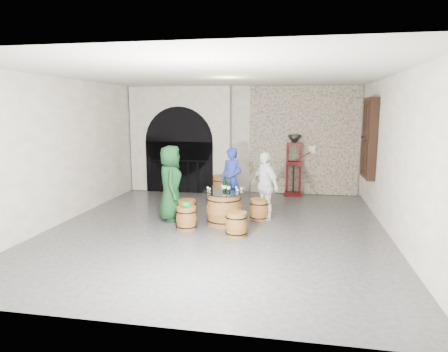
% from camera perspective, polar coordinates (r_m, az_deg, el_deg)
% --- Properties ---
extents(ground, '(8.00, 8.00, 0.00)m').
position_cam_1_polar(ground, '(8.61, -0.90, -7.42)').
color(ground, '#303033').
rests_on(ground, ground).
extents(wall_back, '(8.00, 0.00, 8.00)m').
position_cam_1_polar(wall_back, '(12.22, 2.81, 5.21)').
color(wall_back, silver).
rests_on(wall_back, ground).
extents(wall_front, '(8.00, 0.00, 8.00)m').
position_cam_1_polar(wall_front, '(4.49, -11.12, -2.29)').
color(wall_front, silver).
rests_on(wall_front, ground).
extents(wall_left, '(0.00, 8.00, 8.00)m').
position_cam_1_polar(wall_left, '(9.62, -21.87, 3.40)').
color(wall_left, silver).
rests_on(wall_left, ground).
extents(wall_right, '(0.00, 8.00, 8.00)m').
position_cam_1_polar(wall_right, '(8.34, 23.38, 2.48)').
color(wall_right, silver).
rests_on(wall_right, ground).
extents(ceiling, '(8.00, 8.00, 0.00)m').
position_cam_1_polar(ceiling, '(8.27, -0.96, 14.30)').
color(ceiling, beige).
rests_on(ceiling, wall_back).
extents(stone_facing_panel, '(3.20, 0.12, 3.18)m').
position_cam_1_polar(stone_facing_panel, '(12.05, 11.31, 4.98)').
color(stone_facing_panel, '#B1A58D').
rests_on(stone_facing_panel, ground).
extents(arched_opening, '(3.10, 0.60, 3.19)m').
position_cam_1_polar(arched_opening, '(12.37, -6.15, 5.13)').
color(arched_opening, silver).
rests_on(arched_opening, ground).
extents(shuttered_window, '(0.23, 1.10, 2.00)m').
position_cam_1_polar(shuttered_window, '(10.65, 20.00, 5.11)').
color(shuttered_window, black).
rests_on(shuttered_window, wall_right).
extents(barrel_table, '(0.94, 0.94, 0.73)m').
position_cam_1_polar(barrel_table, '(8.80, -0.01, -4.61)').
color(barrel_table, brown).
rests_on(barrel_table, ground).
extents(barrel_stool_left, '(0.45, 0.45, 0.49)m').
position_cam_1_polar(barrel_stool_left, '(9.11, -5.35, -4.94)').
color(barrel_stool_left, brown).
rests_on(barrel_stool_left, ground).
extents(barrel_stool_far, '(0.45, 0.45, 0.49)m').
position_cam_1_polar(barrel_stool_far, '(9.67, 0.82, -4.05)').
color(barrel_stool_far, brown).
rests_on(barrel_stool_far, ground).
extents(barrel_stool_right, '(0.45, 0.45, 0.49)m').
position_cam_1_polar(barrel_stool_right, '(9.20, 5.06, -4.80)').
color(barrel_stool_right, brown).
rests_on(barrel_stool_right, ground).
extents(barrel_stool_near_right, '(0.45, 0.45, 0.49)m').
position_cam_1_polar(barrel_stool_near_right, '(8.02, 1.79, -6.90)').
color(barrel_stool_near_right, brown).
rests_on(barrel_stool_near_right, ground).
extents(barrel_stool_near_left, '(0.45, 0.45, 0.49)m').
position_cam_1_polar(barrel_stool_near_left, '(8.50, -5.39, -5.99)').
color(barrel_stool_near_left, brown).
rests_on(barrel_stool_near_left, ground).
extents(green_cap, '(0.23, 0.19, 0.10)m').
position_cam_1_polar(green_cap, '(8.43, -5.40, -4.12)').
color(green_cap, '#0C8B35').
rests_on(green_cap, barrel_stool_near_left).
extents(person_green, '(0.77, 0.96, 1.71)m').
position_cam_1_polar(person_green, '(9.12, -7.61, -1.02)').
color(person_green, '#113E1C').
rests_on(person_green, ground).
extents(person_blue, '(0.68, 0.57, 1.59)m').
position_cam_1_polar(person_blue, '(9.86, 1.08, -0.52)').
color(person_blue, navy).
rests_on(person_blue, ground).
extents(person_white, '(0.88, 0.94, 1.56)m').
position_cam_1_polar(person_white, '(9.14, 5.84, -1.45)').
color(person_white, white).
rests_on(person_white, ground).
extents(wine_bottle_left, '(0.08, 0.08, 0.32)m').
position_cam_1_polar(wine_bottle_left, '(8.74, 0.05, -1.37)').
color(wine_bottle_left, black).
rests_on(wine_bottle_left, barrel_table).
extents(wine_bottle_center, '(0.08, 0.08, 0.32)m').
position_cam_1_polar(wine_bottle_center, '(8.67, 0.66, -1.45)').
color(wine_bottle_center, black).
rests_on(wine_bottle_center, barrel_table).
extents(wine_bottle_right, '(0.08, 0.08, 0.32)m').
position_cam_1_polar(wine_bottle_right, '(8.82, 0.12, -1.26)').
color(wine_bottle_right, black).
rests_on(wine_bottle_right, barrel_table).
extents(tasting_glass_a, '(0.05, 0.05, 0.10)m').
position_cam_1_polar(tasting_glass_a, '(8.65, -2.05, -2.03)').
color(tasting_glass_a, '#A86E20').
rests_on(tasting_glass_a, barrel_table).
extents(tasting_glass_b, '(0.05, 0.05, 0.10)m').
position_cam_1_polar(tasting_glass_b, '(8.68, 2.50, -1.99)').
color(tasting_glass_b, '#A86E20').
rests_on(tasting_glass_b, barrel_table).
extents(tasting_glass_c, '(0.05, 0.05, 0.10)m').
position_cam_1_polar(tasting_glass_c, '(8.99, -0.29, -1.59)').
color(tasting_glass_c, '#A86E20').
rests_on(tasting_glass_c, barrel_table).
extents(tasting_glass_d, '(0.05, 0.05, 0.10)m').
position_cam_1_polar(tasting_glass_d, '(8.83, 1.78, -1.80)').
color(tasting_glass_d, '#A86E20').
rests_on(tasting_glass_d, barrel_table).
extents(tasting_glass_e, '(0.05, 0.05, 0.10)m').
position_cam_1_polar(tasting_glass_e, '(8.55, 1.95, -2.17)').
color(tasting_glass_e, '#A86E20').
rests_on(tasting_glass_e, barrel_table).
extents(tasting_glass_f, '(0.05, 0.05, 0.10)m').
position_cam_1_polar(tasting_glass_f, '(8.78, -2.32, -1.86)').
color(tasting_glass_f, '#A86E20').
rests_on(tasting_glass_f, barrel_table).
extents(side_barrel, '(0.52, 0.52, 0.69)m').
position_cam_1_polar(side_barrel, '(11.19, -0.36, -1.68)').
color(side_barrel, brown).
rests_on(side_barrel, ground).
extents(corking_press, '(0.74, 0.42, 1.79)m').
position_cam_1_polar(corking_press, '(11.81, 9.96, 2.20)').
color(corking_press, '#510D12').
rests_on(corking_press, ground).
extents(control_box, '(0.18, 0.10, 0.22)m').
position_cam_1_polar(control_box, '(12.00, 12.47, 3.72)').
color(control_box, silver).
rests_on(control_box, wall_back).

